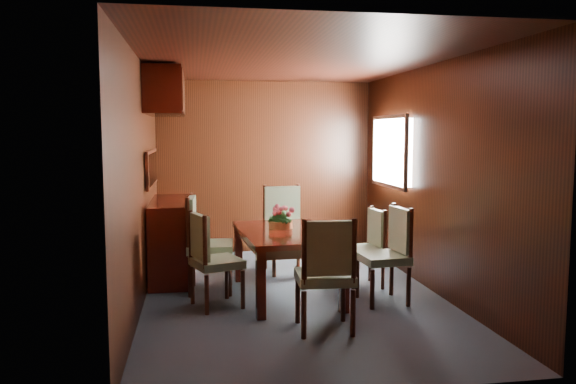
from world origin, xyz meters
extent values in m
plane|color=#39434E|center=(0.00, 0.00, 0.00)|extent=(4.50, 4.50, 0.00)
cube|color=black|center=(-1.50, 0.00, 1.20)|extent=(0.02, 4.50, 2.40)
cube|color=black|center=(1.50, 0.00, 1.20)|extent=(0.02, 4.50, 2.40)
cube|color=black|center=(0.00, 2.25, 1.20)|extent=(3.00, 0.02, 2.40)
cube|color=black|center=(0.00, -2.25, 1.20)|extent=(3.00, 0.02, 2.40)
cube|color=black|center=(0.00, 0.00, 2.40)|extent=(3.00, 4.50, 0.02)
cube|color=white|center=(1.48, 1.10, 1.45)|extent=(0.14, 1.10, 0.80)
cube|color=#B2B2B7|center=(1.41, 1.10, 1.45)|extent=(0.04, 1.20, 0.90)
cube|color=black|center=(-1.47, 1.00, 1.28)|extent=(0.03, 1.36, 0.41)
cube|color=silver|center=(-1.45, 1.00, 1.28)|extent=(0.01, 1.30, 0.35)
cube|color=#320B06|center=(-1.30, 1.00, 2.13)|extent=(0.40, 1.40, 0.50)
cube|color=#320B06|center=(-1.25, 1.00, 0.45)|extent=(0.48, 1.40, 0.90)
cube|color=#320B06|center=(-0.41, -0.69, 0.31)|extent=(0.09, 0.09, 0.63)
cube|color=#320B06|center=(0.38, -0.63, 0.31)|extent=(0.09, 0.09, 0.63)
cube|color=#320B06|center=(-0.51, 0.65, 0.31)|extent=(0.09, 0.09, 0.63)
cube|color=#320B06|center=(0.28, 0.71, 0.31)|extent=(0.09, 0.09, 0.63)
cube|color=black|center=(-0.07, 0.01, 0.58)|extent=(0.90, 1.40, 0.09)
cube|color=#320B06|center=(-0.07, 0.01, 0.66)|extent=(1.01, 1.52, 0.05)
cylinder|color=black|center=(-1.02, -0.13, 0.19)|extent=(0.04, 0.04, 0.38)
cylinder|color=black|center=(-0.89, -0.49, 0.19)|extent=(0.04, 0.04, 0.38)
cylinder|color=black|center=(-0.68, 0.00, 0.19)|extent=(0.04, 0.04, 0.38)
cylinder|color=black|center=(-0.55, -0.36, 0.19)|extent=(0.04, 0.04, 0.38)
cube|color=gray|center=(-0.78, -0.24, 0.43)|extent=(0.55, 0.56, 0.08)
cylinder|color=black|center=(-1.03, -0.13, 0.68)|extent=(0.04, 0.04, 0.50)
cylinder|color=black|center=(-0.90, -0.49, 0.68)|extent=(0.04, 0.04, 0.50)
cube|color=gray|center=(-0.95, -0.30, 0.70)|extent=(0.19, 0.40, 0.42)
cylinder|color=black|center=(-1.02, 0.53, 0.21)|extent=(0.05, 0.05, 0.41)
cylinder|color=black|center=(-1.05, 0.11, 0.21)|extent=(0.05, 0.05, 0.41)
cylinder|color=black|center=(-0.61, 0.50, 0.21)|extent=(0.05, 0.05, 0.41)
cylinder|color=black|center=(-0.64, 0.08, 0.21)|extent=(0.05, 0.05, 0.41)
cube|color=gray|center=(-0.83, 0.31, 0.48)|extent=(0.50, 0.52, 0.09)
cylinder|color=black|center=(-1.03, 0.53, 0.75)|extent=(0.05, 0.05, 0.55)
cylinder|color=black|center=(-1.06, 0.11, 0.75)|extent=(0.05, 0.05, 0.55)
cube|color=gray|center=(-1.02, 0.32, 0.78)|extent=(0.10, 0.45, 0.47)
cylinder|color=black|center=(1.05, -0.55, 0.19)|extent=(0.04, 0.04, 0.39)
cylinder|color=black|center=(1.02, -0.16, 0.19)|extent=(0.04, 0.04, 0.39)
cylinder|color=black|center=(0.67, -0.58, 0.19)|extent=(0.04, 0.04, 0.39)
cylinder|color=black|center=(0.64, -0.18, 0.19)|extent=(0.04, 0.04, 0.39)
cube|color=gray|center=(0.84, -0.37, 0.45)|extent=(0.47, 0.49, 0.08)
cylinder|color=black|center=(1.06, -0.55, 0.70)|extent=(0.04, 0.04, 0.52)
cylinder|color=black|center=(1.03, -0.16, 0.70)|extent=(0.04, 0.04, 0.52)
cube|color=gray|center=(1.02, -0.35, 0.72)|extent=(0.09, 0.42, 0.44)
cylinder|color=black|center=(1.00, 0.07, 0.17)|extent=(0.04, 0.04, 0.35)
cylinder|color=black|center=(0.97, 0.42, 0.17)|extent=(0.04, 0.04, 0.35)
cylinder|color=black|center=(0.66, 0.04, 0.17)|extent=(0.04, 0.04, 0.35)
cylinder|color=black|center=(0.63, 0.39, 0.17)|extent=(0.04, 0.04, 0.35)
cube|color=gray|center=(0.82, 0.23, 0.40)|extent=(0.42, 0.44, 0.07)
cylinder|color=black|center=(1.01, 0.07, 0.63)|extent=(0.04, 0.04, 0.46)
cylinder|color=black|center=(0.98, 0.42, 0.63)|extent=(0.04, 0.04, 0.46)
cube|color=gray|center=(0.98, 0.25, 0.65)|extent=(0.09, 0.38, 0.39)
cylinder|color=black|center=(-0.12, -1.23, 0.20)|extent=(0.04, 0.04, 0.40)
cylinder|color=black|center=(0.29, -1.25, 0.20)|extent=(0.04, 0.04, 0.40)
cylinder|color=black|center=(-0.10, -0.84, 0.20)|extent=(0.04, 0.04, 0.40)
cylinder|color=black|center=(0.31, -0.86, 0.20)|extent=(0.04, 0.04, 0.40)
cube|color=gray|center=(0.09, -1.05, 0.46)|extent=(0.49, 0.47, 0.08)
cylinder|color=black|center=(-0.12, -1.24, 0.73)|extent=(0.04, 0.04, 0.53)
cylinder|color=black|center=(0.29, -1.26, 0.73)|extent=(0.04, 0.04, 0.53)
cube|color=gray|center=(0.08, -1.23, 0.75)|extent=(0.43, 0.08, 0.45)
cylinder|color=black|center=(0.29, 1.24, 0.21)|extent=(0.05, 0.05, 0.42)
cylinder|color=black|center=(-0.14, 1.18, 0.21)|extent=(0.05, 0.05, 0.42)
cylinder|color=black|center=(0.34, 0.83, 0.21)|extent=(0.05, 0.05, 0.42)
cylinder|color=black|center=(-0.08, 0.77, 0.21)|extent=(0.05, 0.05, 0.42)
cube|color=gray|center=(0.10, 1.00, 0.49)|extent=(0.55, 0.53, 0.09)
cylinder|color=black|center=(0.29, 1.25, 0.77)|extent=(0.05, 0.05, 0.56)
cylinder|color=black|center=(-0.14, 1.19, 0.77)|extent=(0.05, 0.05, 0.56)
cube|color=gray|center=(0.08, 1.20, 0.79)|extent=(0.46, 0.12, 0.47)
cylinder|color=#C8753D|center=(-0.10, 0.16, 0.72)|extent=(0.25, 0.25, 0.08)
sphere|color=#1A4517|center=(-0.10, 0.16, 0.78)|extent=(0.19, 0.19, 0.19)
camera|label=1|loc=(-0.98, -5.59, 1.68)|focal=35.00mm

